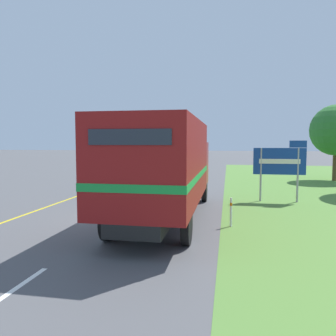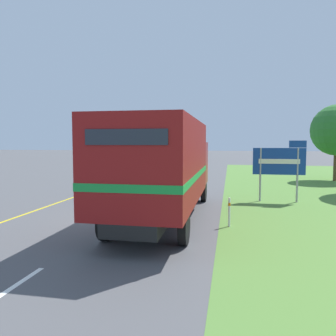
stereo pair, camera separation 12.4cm
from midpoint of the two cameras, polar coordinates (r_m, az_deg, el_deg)
name	(u,v)px [view 1 (the left image)]	position (r m, az deg, el deg)	size (l,w,h in m)	color
ground_plane	(121,217)	(12.44, -8.53, -8.37)	(200.00, 200.00, 0.00)	#515154
edge_line_yellow	(97,189)	(19.85, -12.42, -3.61)	(0.12, 46.20, 0.01)	yellow
centre_dash_nearest	(5,296)	(6.98, -26.98, -19.22)	(0.12, 2.60, 0.01)	white
centre_dash_near	(122,215)	(12.60, -8.27, -8.18)	(0.12, 2.60, 0.01)	white
centre_dash_mid_a	(159,190)	(18.87, -1.82, -3.92)	(0.12, 2.60, 0.01)	white
centre_dash_mid_b	(177,178)	(25.31, 1.36, -1.78)	(0.12, 2.60, 0.01)	white
centre_dash_far	(187,171)	(31.81, 3.23, -0.51)	(0.12, 2.60, 0.01)	white
centre_dash_farthest	(194,166)	(38.35, 4.47, 0.33)	(0.12, 2.60, 0.01)	white
horse_trailer_truck	(165,165)	(11.44, -0.88, 0.46)	(2.60, 8.90, 3.46)	black
lead_car_white	(159,163)	(28.31, -1.68, 0.87)	(1.80, 4.20, 1.95)	black
highway_sign	(280,163)	(15.99, 18.79, 0.89)	(2.35, 0.09, 2.84)	#9E9EA3
delineator_post	(231,211)	(10.98, 10.59, -7.42)	(0.08, 0.08, 0.95)	white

